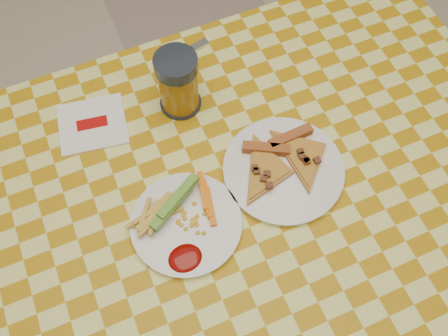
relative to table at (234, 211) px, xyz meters
The scene contains 9 objects.
ground 0.68m from the table, ahead, with size 8.00×8.00×0.00m, color beige.
table is the anchor object (origin of this frame).
plate_left 0.14m from the table, 169.82° to the right, with size 0.21×0.21×0.01m, color white.
plate_right 0.14m from the table, ahead, with size 0.24×0.24×0.01m, color white.
fries_veggies 0.15m from the table, behind, with size 0.19×0.18×0.04m.
pizza_slices 0.15m from the table, 12.44° to the left, with size 0.24×0.22×0.02m.
drink_glass 0.29m from the table, 94.31° to the left, with size 0.09×0.09×0.14m.
napkin 0.35m from the table, 127.82° to the left, with size 0.16×0.15×0.01m.
fork 0.38m from the table, 84.23° to the left, with size 0.13×0.05×0.01m.
Camera 1 is at (-0.18, -0.37, 1.64)m, focal length 40.00 mm.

